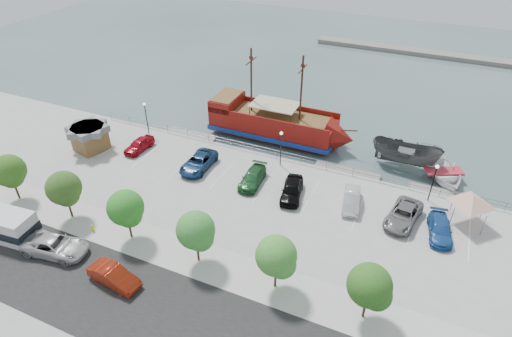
% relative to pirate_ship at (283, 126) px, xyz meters
% --- Properties ---
extents(ground, '(160.00, 160.00, 0.00)m').
position_rel_pirate_ship_xyz_m(ground, '(2.46, -13.68, -2.00)').
color(ground, '#3E5051').
extents(street, '(100.00, 8.00, 0.04)m').
position_rel_pirate_ship_xyz_m(street, '(2.46, -29.68, -0.99)').
color(street, black).
rests_on(street, land_slab).
extents(sidewalk, '(100.00, 4.00, 0.05)m').
position_rel_pirate_ship_xyz_m(sidewalk, '(2.46, -23.68, -0.98)').
color(sidewalk, '#B6B6B1').
rests_on(sidewalk, land_slab).
extents(seawall_railing, '(50.00, 0.06, 1.00)m').
position_rel_pirate_ship_xyz_m(seawall_railing, '(2.46, -5.88, -0.47)').
color(seawall_railing, slate).
rests_on(seawall_railing, land_slab).
extents(far_shore, '(40.00, 3.00, 0.80)m').
position_rel_pirate_ship_xyz_m(far_shore, '(12.46, 41.32, -1.60)').
color(far_shore, slate).
rests_on(far_shore, ground).
extents(pirate_ship, '(18.93, 5.35, 11.92)m').
position_rel_pirate_ship_xyz_m(pirate_ship, '(0.00, 0.00, 0.00)').
color(pirate_ship, maroon).
rests_on(pirate_ship, ground).
extents(patrol_boat, '(8.05, 3.51, 3.04)m').
position_rel_pirate_ship_xyz_m(patrol_boat, '(15.23, -0.32, -0.47)').
color(patrol_boat, '#454647').
rests_on(patrol_boat, ground).
extents(speedboat, '(7.22, 8.16, 1.40)m').
position_rel_pirate_ship_xyz_m(speedboat, '(19.57, -1.09, -1.30)').
color(speedboat, white).
rests_on(speedboat, ground).
extents(dock_west, '(7.10, 2.62, 0.40)m').
position_rel_pirate_ship_xyz_m(dock_west, '(-11.19, -4.48, -1.80)').
color(dock_west, gray).
rests_on(dock_west, ground).
extents(dock_mid, '(7.47, 2.19, 0.43)m').
position_rel_pirate_ship_xyz_m(dock_mid, '(9.54, -4.48, -1.78)').
color(dock_mid, gray).
rests_on(dock_mid, ground).
extents(dock_east, '(7.09, 2.07, 0.40)m').
position_rel_pirate_ship_xyz_m(dock_east, '(19.88, -4.48, -1.79)').
color(dock_east, gray).
rests_on(dock_east, ground).
extents(shed, '(4.61, 4.61, 3.05)m').
position_rel_pirate_ship_xyz_m(shed, '(-19.53, -13.08, 0.63)').
color(shed, brown).
rests_on(shed, land_slab).
extents(canopy_tent, '(4.39, 4.39, 3.62)m').
position_rel_pirate_ship_xyz_m(canopy_tent, '(21.96, -9.25, 2.15)').
color(canopy_tent, slate).
rests_on(canopy_tent, land_slab).
extents(street_van, '(6.05, 3.50, 1.59)m').
position_rel_pirate_ship_xyz_m(street_van, '(-10.20, -27.91, -0.20)').
color(street_van, '#B6B6B6').
rests_on(street_van, street).
extents(street_sedan, '(4.71, 2.08, 1.50)m').
position_rel_pirate_ship_xyz_m(street_sedan, '(-3.39, -28.56, -0.24)').
color(street_sedan, maroon).
rests_on(street_sedan, street).
extents(fire_hydrant, '(0.25, 0.25, 0.71)m').
position_rel_pirate_ship_xyz_m(fire_hydrant, '(-9.27, -24.48, -0.61)').
color(fire_hydrant, '#D8D003').
rests_on(fire_hydrant, sidewalk).
extents(lamp_post_left, '(0.36, 0.36, 4.28)m').
position_rel_pirate_ship_xyz_m(lamp_post_left, '(-15.54, -7.18, 1.94)').
color(lamp_post_left, black).
rests_on(lamp_post_left, land_slab).
extents(lamp_post_mid, '(0.36, 0.36, 4.28)m').
position_rel_pirate_ship_xyz_m(lamp_post_mid, '(2.46, -7.18, 1.94)').
color(lamp_post_mid, black).
rests_on(lamp_post_mid, land_slab).
extents(lamp_post_right, '(0.36, 0.36, 4.28)m').
position_rel_pirate_ship_xyz_m(lamp_post_right, '(18.46, -7.18, 1.94)').
color(lamp_post_right, black).
rests_on(lamp_post_right, land_slab).
extents(tree_a, '(3.30, 3.20, 5.00)m').
position_rel_pirate_ship_xyz_m(tree_a, '(-19.39, -23.75, 2.30)').
color(tree_a, '#473321').
rests_on(tree_a, sidewalk).
extents(tree_b, '(3.30, 3.20, 5.00)m').
position_rel_pirate_ship_xyz_m(tree_b, '(-12.39, -23.75, 2.30)').
color(tree_b, '#473321').
rests_on(tree_b, sidewalk).
extents(tree_c, '(3.30, 3.20, 5.00)m').
position_rel_pirate_ship_xyz_m(tree_c, '(-5.39, -23.75, 2.30)').
color(tree_c, '#473321').
rests_on(tree_c, sidewalk).
extents(tree_d, '(3.30, 3.20, 5.00)m').
position_rel_pirate_ship_xyz_m(tree_d, '(1.61, -23.75, 2.30)').
color(tree_d, '#473321').
rests_on(tree_d, sidewalk).
extents(tree_e, '(3.30, 3.20, 5.00)m').
position_rel_pirate_ship_xyz_m(tree_e, '(8.61, -23.75, 2.30)').
color(tree_e, '#473321').
rests_on(tree_e, sidewalk).
extents(tree_f, '(3.30, 3.20, 5.00)m').
position_rel_pirate_ship_xyz_m(tree_f, '(15.61, -23.75, 2.30)').
color(tree_f, '#473321').
rests_on(tree_f, sidewalk).
extents(parked_car_a, '(2.04, 4.36, 1.44)m').
position_rel_pirate_ship_xyz_m(parked_car_a, '(-14.10, -10.97, -0.27)').
color(parked_car_a, '#A10D19').
rests_on(parked_car_a, land_slab).
extents(parked_car_c, '(2.64, 5.55, 1.53)m').
position_rel_pirate_ship_xyz_m(parked_car_c, '(-5.64, -11.47, -0.23)').
color(parked_car_c, navy).
rests_on(parked_car_c, land_slab).
extents(parked_car_d, '(2.33, 5.00, 1.41)m').
position_rel_pirate_ship_xyz_m(parked_car_d, '(1.07, -11.70, -0.29)').
color(parked_car_d, '#1F5428').
rests_on(parked_car_d, land_slab).
extents(parked_car_e, '(2.87, 5.17, 1.66)m').
position_rel_pirate_ship_xyz_m(parked_car_e, '(5.65, -12.12, -0.16)').
color(parked_car_e, black).
rests_on(parked_car_e, land_slab).
extents(parked_car_f, '(2.35, 4.70, 1.48)m').
position_rel_pirate_ship_xyz_m(parked_car_f, '(11.52, -11.13, -0.26)').
color(parked_car_f, silver).
rests_on(parked_car_f, land_slab).
extents(parked_car_g, '(3.47, 5.85, 1.52)m').
position_rel_pirate_ship_xyz_m(parked_car_g, '(16.54, -11.50, -0.23)').
color(parked_car_g, slate).
rests_on(parked_car_g, land_slab).
extents(parked_car_h, '(2.68, 4.98, 1.37)m').
position_rel_pirate_ship_xyz_m(parked_car_h, '(19.85, -12.07, -0.31)').
color(parked_car_h, '#21539A').
rests_on(parked_car_h, land_slab).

